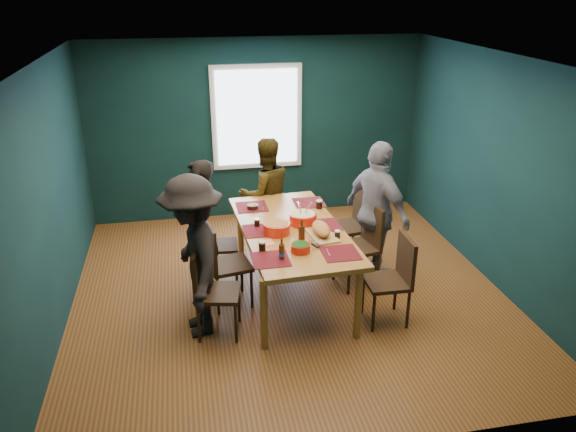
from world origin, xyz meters
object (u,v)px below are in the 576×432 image
person_near_left (194,257)px  chair_right_mid (364,239)px  bowl_salad (277,228)px  chair_right_far (354,219)px  cutting_board (321,230)px  dining_table (292,234)px  chair_left_mid (221,259)px  person_far_left (201,228)px  person_back (266,194)px  person_right (377,213)px  chair_right_near (395,273)px  bowl_herbs (300,248)px  bowl_dumpling (303,218)px  chair_left_far (214,240)px  chair_left_near (209,285)px

person_near_left → chair_right_mid: bearing=101.8°
bowl_salad → chair_right_mid: bearing=9.6°
chair_right_far → cutting_board: size_ratio=1.62×
dining_table → chair_left_mid: (-0.83, -0.10, -0.18)m
chair_right_far → person_far_left: person_far_left is taller
person_far_left → person_back: bearing=141.2°
person_right → person_near_left: (-2.20, -0.74, -0.01)m
dining_table → chair_right_mid: 0.91m
chair_right_near → cutting_board: bearing=143.8°
person_right → person_far_left: bearing=63.6°
chair_left_mid → person_back: 1.59m
bowl_salad → chair_right_near: bearing=-29.9°
dining_table → person_right: 1.10m
bowl_herbs → cutting_board: cutting_board is taller
person_back → bowl_salad: (-0.09, -1.40, 0.13)m
chair_right_near → person_right: person_right is taller
bowl_dumpling → dining_table: bearing=-147.8°
person_near_left → cutting_board: person_near_left is taller
chair_left_far → chair_left_near: bearing=-92.8°
person_far_left → bowl_salad: 0.92m
dining_table → cutting_board: (0.28, -0.25, 0.14)m
chair_right_mid → bowl_herbs: chair_right_mid is taller
person_far_left → person_near_left: (-0.11, -0.85, 0.06)m
person_far_left → bowl_dumpling: (1.17, -0.20, 0.11)m
chair_right_mid → person_near_left: (-2.02, -0.64, 0.28)m
dining_table → chair_left_mid: chair_left_mid is taller
dining_table → person_near_left: bearing=-156.9°
chair_right_far → person_right: person_right is taller
dining_table → cutting_board: bearing=-45.4°
chair_left_far → chair_left_mid: (0.03, -0.66, 0.08)m
person_far_left → person_back: (0.92, 1.01, -0.03)m
bowl_herbs → bowl_dumpling: bearing=75.4°
chair_right_far → bowl_dumpling: (-0.80, -0.55, 0.31)m
chair_left_mid → chair_right_far: (1.77, 0.75, 0.02)m
chair_right_far → person_near_left: size_ratio=0.60×
chair_left_mid → cutting_board: (1.11, -0.15, 0.32)m
chair_left_near → cutting_board: 1.37m
chair_left_near → person_right: person_right is taller
chair_left_near → chair_right_far: size_ratio=0.94×
person_far_left → person_near_left: person_near_left is taller
dining_table → chair_left_near: bearing=-151.1°
chair_right_near → bowl_herbs: size_ratio=4.78×
chair_left_far → chair_right_near: bearing=-32.3°
chair_right_mid → person_far_left: 1.94m
dining_table → chair_right_near: chair_right_near is taller
chair_left_near → chair_right_far: chair_right_far is taller
person_far_left → dining_table: bearing=77.7°
person_right → cutting_board: 0.91m
chair_right_far → chair_right_mid: size_ratio=1.03×
chair_left_near → person_back: bearing=76.4°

